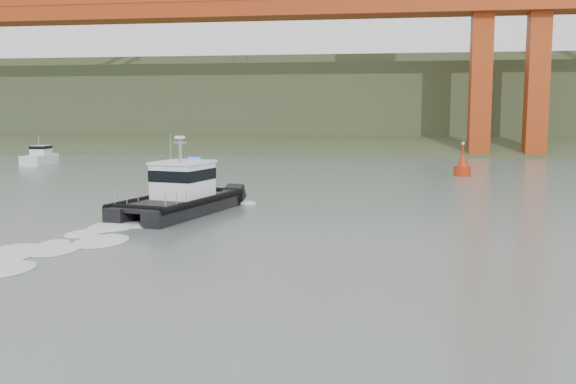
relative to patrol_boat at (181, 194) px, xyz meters
name	(u,v)px	position (x,y,z in m)	size (l,w,h in m)	color
ground	(274,281)	(8.91, -15.82, -1.31)	(400.00, 400.00, 0.00)	#576763
headlands	(367,110)	(8.91, 109.67, 5.74)	(500.00, 105.36, 27.12)	#314225
patrol_boat	(181,194)	(0.00, 0.00, 0.00)	(6.27, 11.38, 5.23)	black
motorboat	(40,157)	(-30.17, 35.67, -0.37)	(3.11, 7.09, 3.78)	silver
nav_buoy	(462,166)	(21.14, 28.59, -0.33)	(1.79, 1.79, 3.72)	#AE270C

